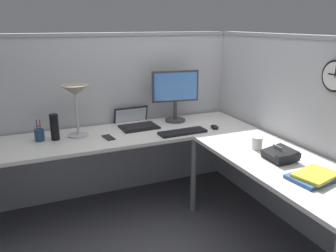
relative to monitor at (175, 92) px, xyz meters
name	(u,v)px	position (x,y,z in m)	size (l,w,h in m)	color
ground_plane	(185,223)	(-0.19, -0.64, -1.02)	(6.80, 6.80, 0.00)	#47474C
cubicle_wall_back	(114,115)	(-0.56, 0.23, -0.23)	(2.57, 0.12, 1.58)	#B2B2B7
cubicle_wall_right	(294,133)	(0.68, -0.90, -0.23)	(0.12, 2.37, 1.58)	#B2B2B7
desk	(172,160)	(-0.34, -0.69, -0.39)	(2.35, 2.15, 0.73)	silver
monitor	(175,92)	(0.00, 0.00, 0.00)	(0.46, 0.20, 0.50)	#38383D
laptop	(135,123)	(-0.41, 0.02, -0.27)	(0.36, 0.40, 0.22)	black
keyboard	(183,132)	(-0.10, -0.38, -0.28)	(0.43, 0.14, 0.02)	black
computer_mouse	(214,127)	(0.23, -0.37, -0.28)	(0.06, 0.10, 0.03)	black
desk_lamp_dome	(75,95)	(-0.96, -0.09, 0.07)	(0.24, 0.24, 0.44)	#B7BABF
pen_cup	(39,135)	(-1.27, -0.10, -0.24)	(0.08, 0.08, 0.18)	navy
cell_phone	(108,137)	(-0.73, -0.25, -0.29)	(0.07, 0.14, 0.01)	black
thermos_flask	(54,127)	(-1.15, -0.12, -0.18)	(0.07, 0.07, 0.22)	black
office_phone	(281,155)	(0.27, -1.21, -0.26)	(0.20, 0.21, 0.11)	black
book_stack	(314,177)	(0.25, -1.54, -0.27)	(0.32, 0.25, 0.04)	#335999
coffee_mug	(257,143)	(0.26, -0.96, -0.25)	(0.08, 0.08, 0.10)	silver
wall_clock	(336,76)	(0.62, -1.27, 0.30)	(0.04, 0.22, 0.22)	black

